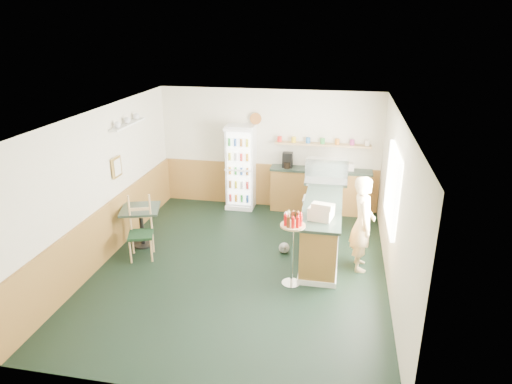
% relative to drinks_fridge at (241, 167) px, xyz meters
% --- Properties ---
extents(ground, '(6.00, 6.00, 0.00)m').
position_rel_drinks_fridge_xyz_m(ground, '(0.61, -2.74, -0.96)').
color(ground, black).
rests_on(ground, ground).
extents(room_envelope, '(5.04, 6.02, 2.72)m').
position_rel_drinks_fridge_xyz_m(room_envelope, '(0.39, -2.01, 0.56)').
color(room_envelope, beige).
rests_on(room_envelope, ground).
extents(service_counter, '(0.68, 3.01, 1.01)m').
position_rel_drinks_fridge_xyz_m(service_counter, '(1.96, -1.67, -0.50)').
color(service_counter, olive).
rests_on(service_counter, ground).
extents(back_counter, '(2.24, 0.42, 1.69)m').
position_rel_drinks_fridge_xyz_m(back_counter, '(1.80, 0.06, -0.41)').
color(back_counter, olive).
rests_on(back_counter, ground).
extents(drinks_fridge, '(0.63, 0.54, 1.92)m').
position_rel_drinks_fridge_xyz_m(drinks_fridge, '(0.00, 0.00, 0.00)').
color(drinks_fridge, white).
rests_on(drinks_fridge, ground).
extents(display_case, '(0.85, 0.44, 0.48)m').
position_rel_drinks_fridge_xyz_m(display_case, '(1.96, -0.87, 0.29)').
color(display_case, silver).
rests_on(display_case, service_counter).
extents(cash_register, '(0.44, 0.46, 0.21)m').
position_rel_drinks_fridge_xyz_m(cash_register, '(1.96, -2.64, 0.16)').
color(cash_register, beige).
rests_on(cash_register, service_counter).
extents(shopkeeper, '(0.45, 0.60, 1.69)m').
position_rel_drinks_fridge_xyz_m(shopkeeper, '(2.66, -2.36, -0.12)').
color(shopkeeper, tan).
rests_on(shopkeeper, ground).
extents(condiment_stand, '(0.40, 0.40, 1.26)m').
position_rel_drinks_fridge_xyz_m(condiment_stand, '(1.55, -3.13, -0.09)').
color(condiment_stand, silver).
rests_on(condiment_stand, ground).
extents(newspaper_rack, '(0.09, 0.40, 0.65)m').
position_rel_drinks_fridge_xyz_m(newspaper_rack, '(1.61, -1.40, -0.40)').
color(newspaper_rack, black).
rests_on(newspaper_rack, ground).
extents(cafe_table, '(0.88, 0.88, 0.77)m').
position_rel_drinks_fridge_xyz_m(cafe_table, '(-1.44, -2.28, -0.42)').
color(cafe_table, black).
rests_on(cafe_table, ground).
extents(cafe_chair, '(0.55, 0.55, 1.16)m').
position_rel_drinks_fridge_xyz_m(cafe_chair, '(-1.24, -2.65, -0.36)').
color(cafe_chair, black).
rests_on(cafe_chair, ground).
extents(dog_doorstop, '(0.20, 0.26, 0.24)m').
position_rel_drinks_fridge_xyz_m(dog_doorstop, '(1.29, -2.09, -0.85)').
color(dog_doorstop, gray).
rests_on(dog_doorstop, ground).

